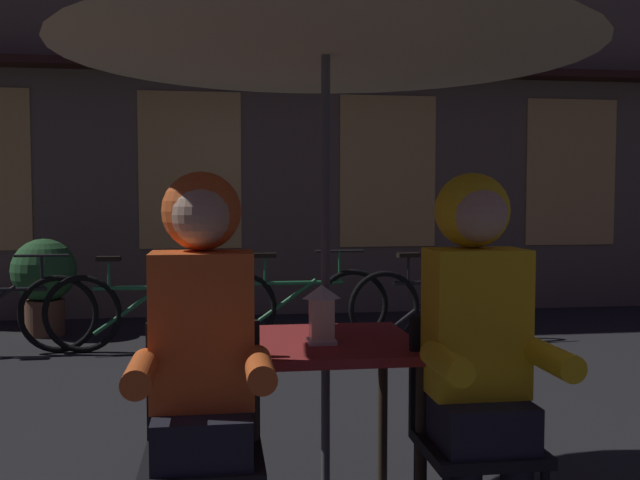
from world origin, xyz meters
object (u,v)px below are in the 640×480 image
(patio_umbrella, at_px, (326,6))
(lantern, at_px, (322,313))
(chair_left, at_px, (204,437))
(potted_plant, at_px, (44,278))
(bicycle_third, at_px, (296,305))
(chair_right, at_px, (471,424))
(person_right_hooded, at_px, (478,330))
(bicycle_second, at_px, (143,311))
(cafe_table, at_px, (326,364))
(bicycle_fourth, at_px, (438,304))
(person_left_hooded, at_px, (202,337))

(patio_umbrella, distance_m, lantern, 1.20)
(chair_left, distance_m, potted_plant, 4.84)
(patio_umbrella, bearing_deg, bicycle_third, 85.70)
(patio_umbrella, relative_size, lantern, 10.00)
(chair_right, relative_size, potted_plant, 0.95)
(chair_right, bearing_deg, person_right_hooded, -90.00)
(person_right_hooded, relative_size, potted_plant, 1.52)
(bicycle_second, distance_m, potted_plant, 1.34)
(cafe_table, height_order, bicycle_third, bicycle_third)
(chair_left, bearing_deg, bicycle_second, 98.88)
(bicycle_second, xyz_separation_m, potted_plant, (-1.00, 0.87, 0.20))
(bicycle_fourth, distance_m, potted_plant, 3.69)
(bicycle_third, distance_m, potted_plant, 2.43)
(person_left_hooded, bearing_deg, cafe_table, 41.57)
(cafe_table, xyz_separation_m, lantern, (-0.03, -0.07, 0.22))
(potted_plant, bearing_deg, chair_left, -70.92)
(lantern, height_order, chair_right, lantern)
(bicycle_fourth, bearing_deg, person_left_hooded, -117.86)
(cafe_table, relative_size, bicycle_fourth, 0.44)
(bicycle_third, xyz_separation_m, potted_plant, (-2.33, 0.69, 0.20))
(chair_right, xyz_separation_m, potted_plant, (-2.54, 4.57, 0.05))
(cafe_table, relative_size, patio_umbrella, 0.32)
(person_right_hooded, distance_m, potted_plant, 5.29)
(patio_umbrella, height_order, chair_right, patio_umbrella)
(patio_umbrella, xyz_separation_m, potted_plant, (-2.06, 4.20, -1.51))
(bicycle_third, height_order, potted_plant, potted_plant)
(lantern, distance_m, bicycle_third, 3.63)
(chair_left, distance_m, bicycle_third, 3.95)
(lantern, relative_size, bicycle_third, 0.14)
(lantern, bearing_deg, patio_umbrella, 69.34)
(cafe_table, height_order, person_right_hooded, person_right_hooded)
(lantern, height_order, bicycle_second, lantern)
(cafe_table, bearing_deg, chair_right, -37.55)
(patio_umbrella, relative_size, person_left_hooded, 1.65)
(cafe_table, xyz_separation_m, bicycle_fourth, (1.53, 3.38, -0.29))
(lantern, relative_size, bicycle_second, 0.14)
(bicycle_fourth, height_order, potted_plant, potted_plant)
(cafe_table, bearing_deg, bicycle_fourth, 65.62)
(lantern, bearing_deg, bicycle_fourth, 65.69)
(cafe_table, height_order, lantern, lantern)
(bicycle_second, distance_m, bicycle_third, 1.33)
(potted_plant, bearing_deg, person_right_hooded, -61.23)
(lantern, distance_m, chair_left, 0.66)
(bicycle_second, height_order, bicycle_fourth, same)
(cafe_table, xyz_separation_m, bicycle_second, (-1.06, 3.34, -0.29))
(cafe_table, distance_m, potted_plant, 4.68)
(chair_right, relative_size, bicycle_fourth, 0.52)
(bicycle_third, relative_size, bicycle_fourth, 1.00)
(bicycle_second, bearing_deg, chair_right, -67.44)
(chair_right, height_order, bicycle_fourth, chair_right)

